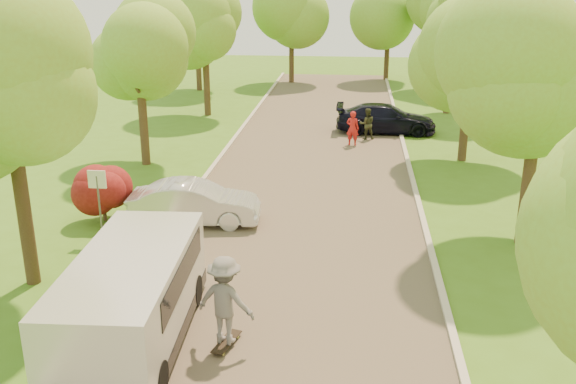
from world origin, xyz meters
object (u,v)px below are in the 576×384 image
at_px(street_sign, 98,190).
at_px(skateboarder, 225,300).
at_px(silver_sedan, 194,203).
at_px(longboard, 227,342).
at_px(person_olive, 367,124).
at_px(person_striped, 353,128).
at_px(minivan, 132,298).
at_px(dark_sedan, 386,119).

bearing_deg(street_sign, skateboarder, -48.06).
bearing_deg(skateboarder, silver_sedan, -56.35).
distance_m(longboard, person_olive, 19.05).
xyz_separation_m(street_sign, person_striped, (7.45, 12.03, -0.75)).
height_order(minivan, dark_sedan, minivan).
relative_size(silver_sedan, longboard, 3.97).
height_order(longboard, person_striped, person_striped).
bearing_deg(silver_sedan, dark_sedan, -30.58).
relative_size(silver_sedan, dark_sedan, 0.84).
bearing_deg(skateboarder, dark_sedan, -87.02).
height_order(dark_sedan, longboard, dark_sedan).
height_order(minivan, silver_sedan, minivan).
height_order(skateboarder, person_striped, skateboarder).
distance_m(longboard, person_striped, 17.70).
bearing_deg(minivan, street_sign, 114.91).
bearing_deg(minivan, skateboarder, -1.40).
xyz_separation_m(street_sign, longboard, (4.92, -5.47, -1.45)).
xyz_separation_m(dark_sedan, person_olive, (-0.96, -1.46, 0.04)).
height_order(silver_sedan, person_olive, person_olive).
height_order(silver_sedan, person_striped, person_striped).
xyz_separation_m(street_sign, person_olive, (8.14, 13.29, -0.80)).
height_order(minivan, person_olive, minivan).
height_order(street_sign, longboard, street_sign).
distance_m(street_sign, silver_sedan, 3.07).
bearing_deg(minivan, person_striped, 72.64).
relative_size(silver_sedan, skateboarder, 2.11).
height_order(street_sign, dark_sedan, street_sign).
distance_m(skateboarder, person_striped, 17.69).
xyz_separation_m(silver_sedan, person_striped, (4.95, 10.47, 0.13)).
bearing_deg(street_sign, minivan, -62.27).
distance_m(dark_sedan, person_striped, 3.18).
xyz_separation_m(silver_sedan, person_olive, (5.64, 11.73, 0.07)).
height_order(street_sign, person_olive, street_sign).
height_order(silver_sedan, longboard, silver_sedan).
height_order(street_sign, skateboarder, street_sign).
distance_m(street_sign, longboard, 7.50).
bearing_deg(street_sign, dark_sedan, 58.33).
bearing_deg(skateboarder, person_striped, -83.58).
relative_size(minivan, longboard, 5.36).
bearing_deg(person_olive, skateboarder, 69.75).
bearing_deg(street_sign, person_olive, 58.53).
height_order(dark_sedan, skateboarder, skateboarder).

